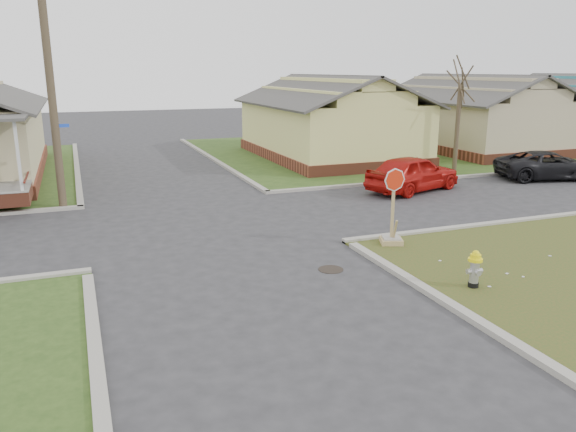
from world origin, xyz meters
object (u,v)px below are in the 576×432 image
object	(u,v)px
stop_sign	(392,227)
red_sedan	(413,173)
dark_pickup	(548,165)
utility_pole	(50,77)
fire_hydrant	(475,267)

from	to	relation	value
stop_sign	red_sedan	bearing A→B (deg)	72.89
red_sedan	dark_pickup	bearing A→B (deg)	-107.62
stop_sign	utility_pole	bearing A→B (deg)	157.81
dark_pickup	stop_sign	bearing A→B (deg)	132.07
fire_hydrant	red_sedan	distance (m)	10.87
red_sedan	dark_pickup	distance (m)	7.33
utility_pole	dark_pickup	xyz separation A→B (m)	(20.97, -1.90, -4.02)
stop_sign	red_sedan	size ratio (longest dim) A/B	0.49
utility_pole	dark_pickup	distance (m)	21.43
utility_pole	red_sedan	xyz separation A→B (m)	(13.64, -1.95, -3.90)
utility_pole	fire_hydrant	size ratio (longest dim) A/B	10.14
stop_sign	red_sedan	distance (m)	7.80
red_sedan	dark_pickup	xyz separation A→B (m)	(7.32, 0.04, -0.12)
utility_pole	stop_sign	bearing A→B (deg)	-42.41
fire_hydrant	red_sedan	xyz separation A→B (m)	(4.71, 9.80, 0.22)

